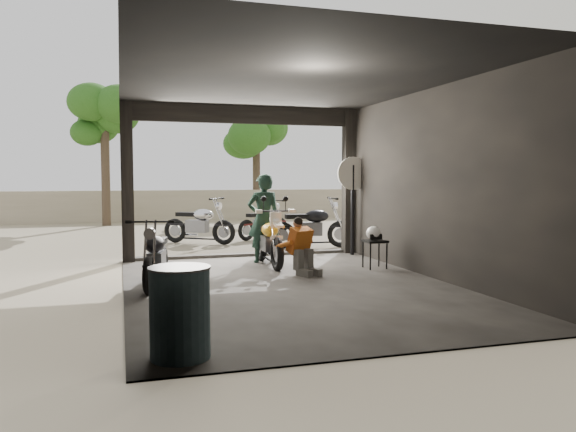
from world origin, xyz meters
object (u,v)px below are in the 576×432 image
outside_bike_b (263,220)px  oil_drum (180,314)px  stool (375,244)px  helmet (373,233)px  sign_post (353,190)px  outside_bike_a (199,221)px  outside_bike_c (312,223)px  main_bike (269,237)px  mechanic (303,248)px  left_bike (156,253)px  rider (264,219)px

outside_bike_b → oil_drum: size_ratio=1.82×
outside_bike_b → oil_drum: outside_bike_b is taller
stool → oil_drum: size_ratio=0.62×
helmet → sign_post: bearing=81.4°
outside_bike_a → outside_bike_c: outside_bike_c is taller
outside_bike_c → helmet: (0.10, -3.24, 0.06)m
main_bike → mechanic: bearing=-74.4°
outside_bike_a → mechanic: bearing=-132.1°
main_bike → helmet: size_ratio=5.95×
stool → mechanic: bearing=-169.9°
main_bike → outside_bike_b: (1.06, 4.62, -0.03)m
stool → sign_post: sign_post is taller
outside_bike_a → stool: 5.59m
outside_bike_a → mechanic: 5.33m
stool → outside_bike_a: bearing=117.7°
helmet → stool: bearing=-80.9°
stool → main_bike: bearing=153.0°
outside_bike_a → stool: bearing=-116.5°
oil_drum → mechanic: bearing=57.5°
outside_bike_b → left_bike: bearing=122.3°
outside_bike_c → stool: 3.29m
outside_bike_c → mechanic: outside_bike_c is taller
outside_bike_b → oil_drum: bearing=131.9°
oil_drum → outside_bike_c: bearing=62.6°
left_bike → rider: (2.20, 1.87, 0.35)m
outside_bike_a → sign_post: 4.38m
outside_bike_b → outside_bike_c: outside_bike_c is taller
outside_bike_c → oil_drum: outside_bike_c is taller
outside_bike_c → sign_post: size_ratio=0.84×
helmet → sign_post: (0.33, 1.74, 0.76)m
mechanic → oil_drum: mechanic is taller
main_bike → oil_drum: bearing=-112.7°
left_bike → outside_bike_b: 6.91m
outside_bike_b → helmet: bearing=158.0°
left_bike → outside_bike_a: 5.67m
main_bike → helmet: main_bike is taller
outside_bike_b → rider: bearing=136.4°
helmet → rider: bearing=146.7°
mechanic → helmet: 1.52m
mechanic → helmet: bearing=-7.0°
main_bike → rider: size_ratio=0.95×
outside_bike_a → outside_bike_b: (1.86, 0.59, -0.06)m
main_bike → outside_bike_b: main_bike is taller
left_bike → stool: bearing=20.6°
mechanic → sign_post: 2.89m
helmet → oil_drum: size_ratio=0.33×
outside_bike_a → sign_post: (2.91, -3.16, 0.83)m
outside_bike_c → oil_drum: 8.45m
main_bike → rider: rider is taller
outside_bike_a → mechanic: outside_bike_a is taller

